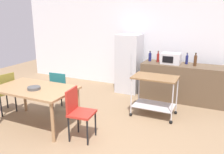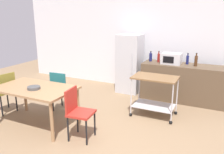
# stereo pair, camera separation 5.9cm
# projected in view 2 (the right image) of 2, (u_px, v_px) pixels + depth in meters

# --- Properties ---
(ground_plane) EXTENTS (12.00, 12.00, 0.00)m
(ground_plane) POSITION_uv_depth(u_px,v_px,m) (101.00, 142.00, 3.96)
(ground_plane) COLOR #8C7051
(back_wall) EXTENTS (8.40, 0.12, 2.90)m
(back_wall) POSITION_uv_depth(u_px,v_px,m) (156.00, 37.00, 6.35)
(back_wall) COLOR white
(back_wall) RESTS_ON ground_plane
(kitchen_counter) EXTENTS (2.00, 0.64, 0.90)m
(kitchen_counter) POSITION_uv_depth(u_px,v_px,m) (184.00, 83.00, 5.72)
(kitchen_counter) COLOR brown
(kitchen_counter) RESTS_ON ground_plane
(dining_table) EXTENTS (1.50, 0.90, 0.75)m
(dining_table) POSITION_uv_depth(u_px,v_px,m) (35.00, 91.00, 4.44)
(dining_table) COLOR #A37A51
(dining_table) RESTS_ON ground_plane
(chair_red) EXTENTS (0.44, 0.44, 0.89)m
(chair_red) POSITION_uv_depth(u_px,v_px,m) (78.00, 110.00, 3.98)
(chair_red) COLOR #B72D23
(chair_red) RESTS_ON ground_plane
(chair_teal) EXTENTS (0.42, 0.42, 0.89)m
(chair_teal) POSITION_uv_depth(u_px,v_px,m) (61.00, 88.00, 5.10)
(chair_teal) COLOR #1E666B
(chair_teal) RESTS_ON ground_plane
(chair_olive) EXTENTS (0.46, 0.46, 0.89)m
(chair_olive) POSITION_uv_depth(u_px,v_px,m) (5.00, 90.00, 5.01)
(chair_olive) COLOR olive
(chair_olive) RESTS_ON ground_plane
(refrigerator) EXTENTS (0.60, 0.63, 1.55)m
(refrigerator) POSITION_uv_depth(u_px,v_px,m) (130.00, 64.00, 6.32)
(refrigerator) COLOR silver
(refrigerator) RESTS_ON ground_plane
(kitchen_cart) EXTENTS (0.91, 0.57, 0.85)m
(kitchen_cart) POSITION_uv_depth(u_px,v_px,m) (155.00, 90.00, 4.85)
(kitchen_cart) COLOR brown
(kitchen_cart) RESTS_ON ground_plane
(bottle_olive_oil) EXTENTS (0.07, 0.07, 0.26)m
(bottle_olive_oil) POSITION_uv_depth(u_px,v_px,m) (151.00, 57.00, 5.98)
(bottle_olive_oil) COLOR navy
(bottle_olive_oil) RESTS_ON kitchen_counter
(bottle_sesame_oil) EXTENTS (0.06, 0.06, 0.28)m
(bottle_sesame_oil) POSITION_uv_depth(u_px,v_px,m) (159.00, 58.00, 5.87)
(bottle_sesame_oil) COLOR maroon
(bottle_sesame_oil) RESTS_ON kitchen_counter
(microwave) EXTENTS (0.46, 0.35, 0.26)m
(microwave) POSITION_uv_depth(u_px,v_px,m) (172.00, 59.00, 5.68)
(microwave) COLOR silver
(microwave) RESTS_ON kitchen_counter
(bottle_soda) EXTENTS (0.06, 0.06, 0.27)m
(bottle_soda) POSITION_uv_depth(u_px,v_px,m) (187.00, 60.00, 5.64)
(bottle_soda) COLOR navy
(bottle_soda) RESTS_ON kitchen_counter
(bottle_sparkling_water) EXTENTS (0.07, 0.07, 0.31)m
(bottle_sparkling_water) POSITION_uv_depth(u_px,v_px,m) (196.00, 61.00, 5.44)
(bottle_sparkling_water) COLOR #4C2D19
(bottle_sparkling_water) RESTS_ON kitchen_counter
(fruit_bowl) EXTENTS (0.23, 0.23, 0.05)m
(fruit_bowl) POSITION_uv_depth(u_px,v_px,m) (34.00, 88.00, 4.31)
(fruit_bowl) COLOR #4C4C4C
(fruit_bowl) RESTS_ON dining_table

